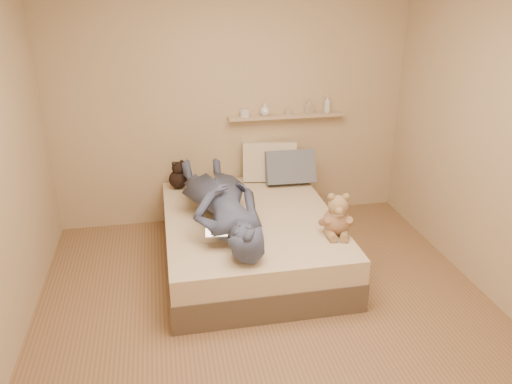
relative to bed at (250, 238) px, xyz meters
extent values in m
plane|color=olive|center=(0.00, -0.93, -0.22)|extent=(3.80, 3.80, 0.00)
plane|color=tan|center=(0.00, 0.97, 1.08)|extent=(3.60, 0.00, 3.60)
plane|color=tan|center=(0.00, -2.83, 1.08)|extent=(3.60, 0.00, 3.60)
cube|color=brown|center=(0.00, 0.00, -0.10)|extent=(1.50, 1.90, 0.25)
cube|color=beige|center=(0.00, 0.00, 0.13)|extent=(1.48, 1.88, 0.20)
cube|color=silver|center=(-0.36, -0.54, 0.38)|extent=(0.18, 0.09, 0.06)
cube|color=black|center=(-0.36, -0.55, 0.39)|extent=(0.09, 0.05, 0.03)
sphere|color=#A37D59|center=(0.64, -0.46, 0.34)|extent=(0.23, 0.23, 0.23)
sphere|color=#A6825B|center=(0.63, -0.48, 0.49)|extent=(0.17, 0.17, 0.17)
sphere|color=#A18058|center=(0.58, -0.47, 0.56)|extent=(0.06, 0.06, 0.06)
sphere|color=#90774F|center=(0.69, -0.49, 0.56)|extent=(0.06, 0.06, 0.06)
sphere|color=#A3835A|center=(0.62, -0.55, 0.48)|extent=(0.07, 0.07, 0.07)
cylinder|color=#986C51|center=(0.53, -0.47, 0.35)|extent=(0.07, 0.15, 0.13)
cylinder|color=#A18156|center=(0.73, -0.51, 0.35)|extent=(0.12, 0.16, 0.13)
cylinder|color=#9A7A52|center=(0.57, -0.54, 0.26)|extent=(0.07, 0.15, 0.07)
cylinder|color=#90774C|center=(0.67, -0.57, 0.26)|extent=(0.12, 0.16, 0.07)
cylinder|color=beige|center=(0.63, -0.48, 0.42)|extent=(0.14, 0.14, 0.02)
sphere|color=black|center=(-0.58, 0.77, 0.32)|extent=(0.19, 0.19, 0.19)
sphere|color=black|center=(-0.58, 0.76, 0.44)|extent=(0.13, 0.13, 0.13)
sphere|color=black|center=(-0.62, 0.75, 0.50)|extent=(0.05, 0.05, 0.05)
sphere|color=black|center=(-0.54, 0.78, 0.50)|extent=(0.05, 0.05, 0.05)
cube|color=beige|center=(0.36, 0.83, 0.43)|extent=(0.58, 0.31, 0.42)
cube|color=slate|center=(0.54, 0.69, 0.40)|extent=(0.51, 0.29, 0.37)
imported|color=#414967|center=(-0.26, -0.07, 0.42)|extent=(0.80, 1.71, 0.39)
cube|color=tan|center=(0.55, 0.91, 0.88)|extent=(1.20, 0.12, 0.03)
cylinder|color=white|center=(0.12, 0.91, 0.92)|extent=(0.09, 0.09, 0.07)
imported|color=white|center=(0.32, 0.91, 0.96)|extent=(0.11, 0.11, 0.13)
cylinder|color=#BBB3A0|center=(0.57, 0.91, 0.92)|extent=(0.06, 0.06, 0.05)
imported|color=white|center=(0.79, 0.91, 0.97)|extent=(0.08, 0.08, 0.15)
imported|color=silver|center=(0.98, 0.91, 0.98)|extent=(0.10, 0.10, 0.18)
camera|label=1|loc=(-0.71, -3.92, 2.16)|focal=35.00mm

